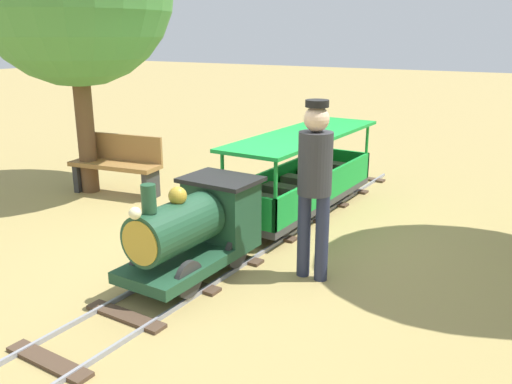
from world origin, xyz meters
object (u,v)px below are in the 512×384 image
Objects in this scene: park_bench at (117,165)px; locomotive at (197,226)px; conductor_person at (315,177)px; passenger_car at (304,181)px.

locomotive is at bearing 149.94° from park_bench.
locomotive reaches higher than park_bench.
conductor_person is 1.20× the size of park_bench.
conductor_person reaches higher than locomotive.
locomotive is 2.98m from park_bench.
conductor_person is (-0.91, -0.52, 0.47)m from locomotive.
locomotive is 1.07× the size of park_bench.
park_bench is (3.49, -0.98, -0.54)m from conductor_person.
conductor_person is 3.67m from park_bench.
passenger_car is 2.65m from park_bench.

